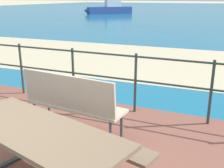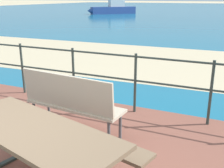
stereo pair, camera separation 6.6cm
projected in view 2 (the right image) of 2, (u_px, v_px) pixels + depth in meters
The scene contains 6 objects.
sea_water at pixel (224, 11), 37.60m from camera, with size 90.00×90.00×0.01m, color #196B8E.
beach_strip at pixel (162, 62), 8.49m from camera, with size 54.00×4.90×0.01m, color beige.
picnic_table at pixel (34, 144), 2.51m from camera, with size 2.05×1.74×0.74m.
park_bench at pixel (71, 100), 3.67m from camera, with size 1.44×0.54×0.92m.
railing_fence at pixel (103, 72), 4.71m from camera, with size 5.94×0.04×1.00m.
boat_near at pixel (113, 9), 31.45m from camera, with size 4.64×4.57×1.66m.
Camera 2 is at (2.01, -1.71, 1.92)m, focal length 44.26 mm.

